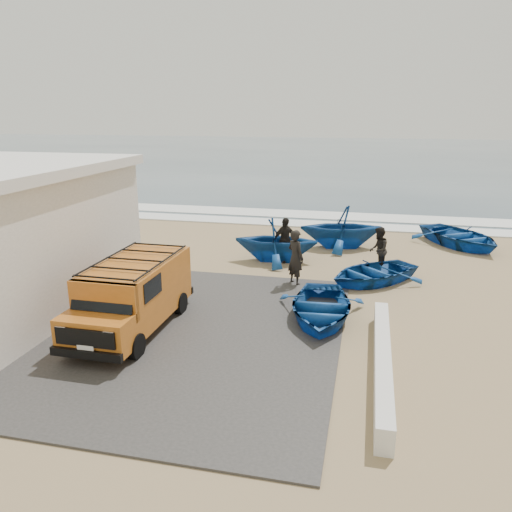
{
  "coord_description": "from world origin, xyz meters",
  "views": [
    {
      "loc": [
        4.47,
        -13.6,
        5.76
      ],
      "look_at": [
        0.99,
        1.62,
        1.2
      ],
      "focal_mm": 35.0,
      "sensor_mm": 36.0,
      "label": 1
    }
  ],
  "objects_px": {
    "fisherman_front": "(296,258)",
    "fisherman_middle": "(378,250)",
    "van": "(133,293)",
    "boat_mid_left": "(276,240)",
    "boat_near_right": "(372,272)",
    "parapet": "(382,361)",
    "boat_far_left": "(341,227)",
    "fisherman_back": "(285,240)",
    "boat_far_right": "(460,236)",
    "boat_near_left": "(320,307)"
  },
  "relations": [
    {
      "from": "fisherman_front",
      "to": "fisherman_middle",
      "type": "bearing_deg",
      "value": -102.06
    },
    {
      "from": "van",
      "to": "fisherman_front",
      "type": "bearing_deg",
      "value": 51.4
    },
    {
      "from": "van",
      "to": "boat_mid_left",
      "type": "height_order",
      "value": "van"
    },
    {
      "from": "van",
      "to": "boat_near_right",
      "type": "height_order",
      "value": "van"
    },
    {
      "from": "fisherman_front",
      "to": "boat_mid_left",
      "type": "bearing_deg",
      "value": -24.63
    },
    {
      "from": "parapet",
      "to": "boat_mid_left",
      "type": "relative_size",
      "value": 1.84
    },
    {
      "from": "boat_far_left",
      "to": "fisherman_back",
      "type": "xyz_separation_m",
      "value": [
        -2.02,
        -2.7,
        -0.03
      ]
    },
    {
      "from": "boat_mid_left",
      "to": "fisherman_front",
      "type": "distance_m",
      "value": 2.86
    },
    {
      "from": "parapet",
      "to": "boat_far_right",
      "type": "distance_m",
      "value": 12.66
    },
    {
      "from": "van",
      "to": "boat_near_left",
      "type": "bearing_deg",
      "value": 20.17
    },
    {
      "from": "boat_far_left",
      "to": "van",
      "type": "bearing_deg",
      "value": -38.91
    },
    {
      "from": "boat_far_right",
      "to": "parapet",
      "type": "bearing_deg",
      "value": -138.31
    },
    {
      "from": "parapet",
      "to": "fisherman_back",
      "type": "height_order",
      "value": "fisherman_back"
    },
    {
      "from": "boat_mid_left",
      "to": "boat_far_left",
      "type": "relative_size",
      "value": 0.93
    },
    {
      "from": "boat_far_right",
      "to": "fisherman_front",
      "type": "height_order",
      "value": "fisherman_front"
    },
    {
      "from": "parapet",
      "to": "van",
      "type": "height_order",
      "value": "van"
    },
    {
      "from": "boat_far_left",
      "to": "fisherman_front",
      "type": "bearing_deg",
      "value": -25.26
    },
    {
      "from": "boat_near_right",
      "to": "boat_far_right",
      "type": "xyz_separation_m",
      "value": [
        3.75,
        5.85,
        0.08
      ]
    },
    {
      "from": "fisherman_middle",
      "to": "boat_near_right",
      "type": "bearing_deg",
      "value": -4.39
    },
    {
      "from": "parapet",
      "to": "boat_mid_left",
      "type": "bearing_deg",
      "value": 116.17
    },
    {
      "from": "boat_mid_left",
      "to": "boat_far_right",
      "type": "height_order",
      "value": "boat_mid_left"
    },
    {
      "from": "boat_near_left",
      "to": "boat_near_right",
      "type": "xyz_separation_m",
      "value": [
        1.42,
        3.64,
        -0.01
      ]
    },
    {
      "from": "parapet",
      "to": "boat_near_right",
      "type": "distance_m",
      "value": 6.33
    },
    {
      "from": "boat_far_right",
      "to": "boat_mid_left",
      "type": "bearing_deg",
      "value": 175.94
    },
    {
      "from": "boat_far_left",
      "to": "boat_far_right",
      "type": "bearing_deg",
      "value": 92.93
    },
    {
      "from": "boat_mid_left",
      "to": "boat_far_right",
      "type": "bearing_deg",
      "value": -65.91
    },
    {
      "from": "boat_mid_left",
      "to": "boat_far_right",
      "type": "distance_m",
      "value": 8.51
    },
    {
      "from": "van",
      "to": "fisherman_middle",
      "type": "height_order",
      "value": "van"
    },
    {
      "from": "van",
      "to": "boat_mid_left",
      "type": "distance_m",
      "value": 7.66
    },
    {
      "from": "fisherman_back",
      "to": "parapet",
      "type": "bearing_deg",
      "value": -108.14
    },
    {
      "from": "boat_mid_left",
      "to": "parapet",
      "type": "bearing_deg",
      "value": -158.02
    },
    {
      "from": "boat_far_left",
      "to": "fisherman_back",
      "type": "relative_size",
      "value": 1.97
    },
    {
      "from": "parapet",
      "to": "boat_far_right",
      "type": "height_order",
      "value": "boat_far_right"
    },
    {
      "from": "parapet",
      "to": "fisherman_front",
      "type": "height_order",
      "value": "fisherman_front"
    },
    {
      "from": "fisherman_front",
      "to": "fisherman_middle",
      "type": "relative_size",
      "value": 1.13
    },
    {
      "from": "boat_near_left",
      "to": "boat_mid_left",
      "type": "height_order",
      "value": "boat_mid_left"
    },
    {
      "from": "boat_far_right",
      "to": "fisherman_back",
      "type": "height_order",
      "value": "fisherman_back"
    },
    {
      "from": "van",
      "to": "fisherman_back",
      "type": "bearing_deg",
      "value": 68.21
    },
    {
      "from": "parapet",
      "to": "van",
      "type": "bearing_deg",
      "value": 171.93
    },
    {
      "from": "boat_near_left",
      "to": "boat_far_left",
      "type": "xyz_separation_m",
      "value": [
        0.06,
        8.1,
        0.55
      ]
    },
    {
      "from": "boat_far_right",
      "to": "van",
      "type": "bearing_deg",
      "value": -164.15
    },
    {
      "from": "boat_mid_left",
      "to": "fisherman_back",
      "type": "height_order",
      "value": "fisherman_back"
    },
    {
      "from": "boat_near_left",
      "to": "fisherman_front",
      "type": "xyz_separation_m",
      "value": [
        -1.15,
        2.85,
        0.59
      ]
    },
    {
      "from": "parapet",
      "to": "boat_mid_left",
      "type": "height_order",
      "value": "boat_mid_left"
    },
    {
      "from": "boat_near_left",
      "to": "boat_far_left",
      "type": "distance_m",
      "value": 8.12
    },
    {
      "from": "boat_mid_left",
      "to": "boat_far_right",
      "type": "relative_size",
      "value": 0.77
    },
    {
      "from": "boat_mid_left",
      "to": "van",
      "type": "bearing_deg",
      "value": 156.23
    },
    {
      "from": "parapet",
      "to": "boat_near_right",
      "type": "relative_size",
      "value": 1.71
    },
    {
      "from": "van",
      "to": "boat_mid_left",
      "type": "bearing_deg",
      "value": 70.86
    },
    {
      "from": "boat_near_right",
      "to": "boat_mid_left",
      "type": "bearing_deg",
      "value": -160.14
    }
  ]
}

